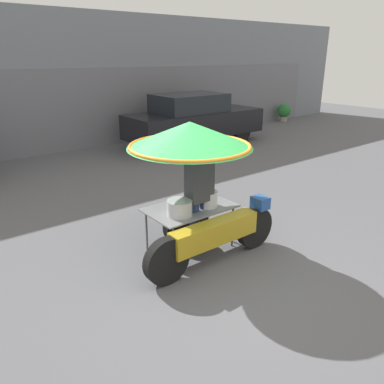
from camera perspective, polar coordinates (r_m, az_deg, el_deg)
ground_plane at (r=5.22m, az=2.48°, el=-11.96°), size 36.00×36.00×0.00m
shopfront_building at (r=12.52m, az=-25.32°, el=14.78°), size 28.00×2.06×4.01m
vendor_motorcycle_cart at (r=5.19m, az=0.21°, el=5.36°), size 2.24×1.75×1.92m
vendor_person at (r=5.32m, az=1.13°, el=-0.19°), size 0.38×0.22×1.64m
parked_car at (r=12.26m, az=0.27°, el=11.05°), size 4.57×1.70×1.63m
potted_plant at (r=17.34m, az=13.83°, el=11.83°), size 0.59×0.59×0.75m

